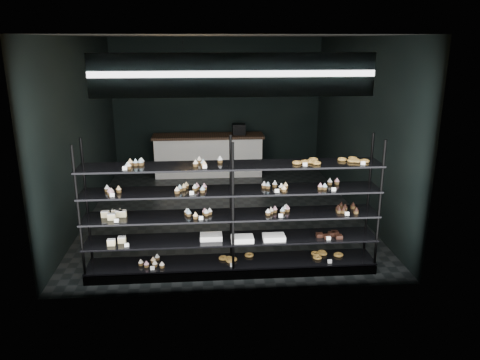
{
  "coord_description": "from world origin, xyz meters",
  "views": [
    {
      "loc": [
        -0.37,
        -8.39,
        3.14
      ],
      "look_at": [
        0.15,
        -1.9,
        1.18
      ],
      "focal_mm": 35.0,
      "sensor_mm": 36.0,
      "label": 1
    }
  ],
  "objects": [
    {
      "name": "pendant_lamp",
      "position": [
        -0.64,
        -0.97,
        2.45
      ],
      "size": [
        0.35,
        0.35,
        0.91
      ],
      "color": "black",
      "rests_on": "room"
    },
    {
      "name": "display_shelf",
      "position": [
        -0.02,
        -2.45,
        0.63
      ],
      "size": [
        4.0,
        0.5,
        1.91
      ],
      "color": "black",
      "rests_on": "room"
    },
    {
      "name": "signage",
      "position": [
        0.0,
        -2.93,
        2.75
      ],
      "size": [
        3.3,
        0.05,
        0.5
      ],
      "color": "#0B1538",
      "rests_on": "room"
    },
    {
      "name": "room",
      "position": [
        0.0,
        0.0,
        1.6
      ],
      "size": [
        5.01,
        6.01,
        3.2
      ],
      "color": "black",
      "rests_on": "ground"
    },
    {
      "name": "service_counter",
      "position": [
        -0.23,
        2.5,
        0.5
      ],
      "size": [
        2.61,
        0.65,
        1.23
      ],
      "color": "silver",
      "rests_on": "room"
    }
  ]
}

